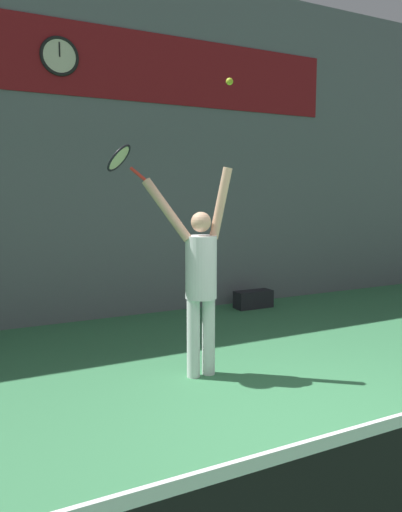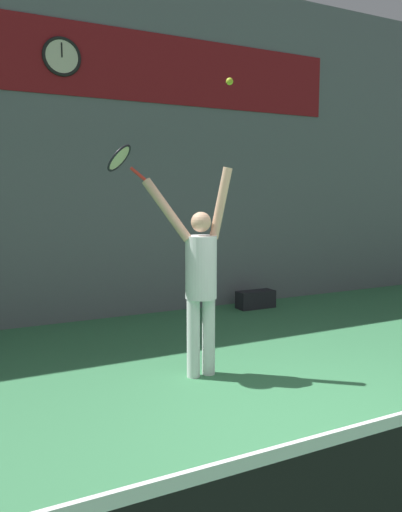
# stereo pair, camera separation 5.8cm
# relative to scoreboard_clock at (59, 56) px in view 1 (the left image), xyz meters

# --- Properties ---
(ground_plane) EXTENTS (18.00, 18.00, 0.00)m
(ground_plane) POSITION_rel_scoreboard_clock_xyz_m (1.12, -4.45, -3.62)
(ground_plane) COLOR #387A4C
(back_wall) EXTENTS (18.00, 0.10, 5.00)m
(back_wall) POSITION_rel_scoreboard_clock_xyz_m (1.12, 0.08, -1.12)
(back_wall) COLOR slate
(back_wall) RESTS_ON ground_plane
(sponsor_banner) EXTENTS (6.47, 0.02, 0.98)m
(sponsor_banner) POSITION_rel_scoreboard_clock_xyz_m (1.12, 0.02, -0.00)
(sponsor_banner) COLOR maroon
(scoreboard_clock) EXTENTS (0.52, 0.05, 0.52)m
(scoreboard_clock) POSITION_rel_scoreboard_clock_xyz_m (0.00, 0.00, 0.00)
(scoreboard_clock) COLOR beige
(tennis_player) EXTENTS (0.83, 0.48, 2.07)m
(tennis_player) POSITION_rel_scoreboard_clock_xyz_m (0.72, -2.67, -2.61)
(tennis_player) COLOR white
(tennis_player) RESTS_ON ground_plane
(tennis_racket) EXTENTS (0.41, 0.39, 0.36)m
(tennis_racket) POSITION_rel_scoreboard_clock_xyz_m (0.07, -2.25, -1.48)
(tennis_racket) COLOR red
(tennis_ball) EXTENTS (0.07, 0.07, 0.07)m
(tennis_ball) POSITION_rel_scoreboard_clock_xyz_m (0.98, -2.78, -0.76)
(tennis_ball) COLOR #CCDB2D
(equipment_bag) EXTENTS (0.61, 0.26, 0.28)m
(equipment_bag) POSITION_rel_scoreboard_clock_xyz_m (2.85, -0.39, -3.49)
(equipment_bag) COLOR black
(equipment_bag) RESTS_ON ground_plane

